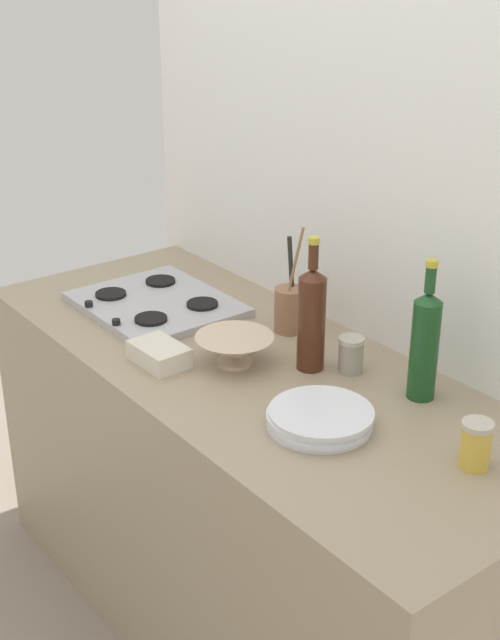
{
  "coord_description": "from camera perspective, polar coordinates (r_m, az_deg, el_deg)",
  "views": [
    {
      "loc": [
        1.62,
        -1.24,
        1.93
      ],
      "look_at": [
        0.0,
        0.0,
        1.02
      ],
      "focal_mm": 48.73,
      "sensor_mm": 36.0,
      "label": 1
    }
  ],
  "objects": [
    {
      "name": "mixing_bowl",
      "position": [
        2.26,
        -1.02,
        -1.91
      ],
      "size": [
        0.21,
        0.21,
        0.08
      ],
      "color": "beige",
      "rests_on": "counter_block"
    },
    {
      "name": "plate_stack",
      "position": [
        1.99,
        4.6,
        -6.46
      ],
      "size": [
        0.25,
        0.24,
        0.05
      ],
      "color": "white",
      "rests_on": "counter_block"
    },
    {
      "name": "wine_bottle_mid_left",
      "position": [
        2.2,
        4.06,
        0.21
      ],
      "size": [
        0.07,
        0.07,
        0.36
      ],
      "color": "#472314",
      "rests_on": "counter_block"
    },
    {
      "name": "counter_block",
      "position": [
        2.52,
        0.0,
        -11.92
      ],
      "size": [
        1.8,
        0.7,
        0.9
      ],
      "primitive_type": "cube",
      "color": "tan",
      "rests_on": "ground"
    },
    {
      "name": "stovetop_hob",
      "position": [
        2.62,
        -6.19,
        1.06
      ],
      "size": [
        0.47,
        0.39,
        0.04
      ],
      "color": "#B2B2B7",
      "rests_on": "counter_block"
    },
    {
      "name": "wine_bottle_leftmost",
      "position": [
        2.09,
        11.4,
        -1.5
      ],
      "size": [
        0.07,
        0.07,
        0.35
      ],
      "color": "#19471E",
      "rests_on": "counter_block"
    },
    {
      "name": "condiment_jar_rear",
      "position": [
        2.23,
        6.64,
        -2.25
      ],
      "size": [
        0.07,
        0.07,
        0.09
      ],
      "color": "#9E998C",
      "rests_on": "counter_block"
    },
    {
      "name": "condiment_jar_front",
      "position": [
        1.89,
        14.59,
        -7.91
      ],
      "size": [
        0.07,
        0.07,
        0.11
      ],
      "color": "gold",
      "rests_on": "counter_block"
    },
    {
      "name": "ground_plane",
      "position": [
        2.81,
        0.0,
        -19.36
      ],
      "size": [
        6.0,
        6.0,
        0.0
      ],
      "primitive_type": "plane",
      "color": "gray",
      "rests_on": "ground"
    },
    {
      "name": "utensil_crock",
      "position": [
        2.44,
        2.6,
        0.81
      ],
      "size": [
        0.09,
        0.09,
        0.31
      ],
      "color": "#996B4C",
      "rests_on": "counter_block"
    },
    {
      "name": "backsplash_panel",
      "position": [
        2.38,
        7.34,
        7.63
      ],
      "size": [
        1.9,
        0.06,
        2.53
      ],
      "primitive_type": "cube",
      "color": "white",
      "rests_on": "ground"
    },
    {
      "name": "butter_dish",
      "position": [
        2.28,
        -5.98,
        -2.23
      ],
      "size": [
        0.16,
        0.11,
        0.05
      ],
      "primitive_type": "cube",
      "rotation": [
        0.0,
        0.0,
        0.04
      ],
      "color": "silver",
      "rests_on": "counter_block"
    }
  ]
}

